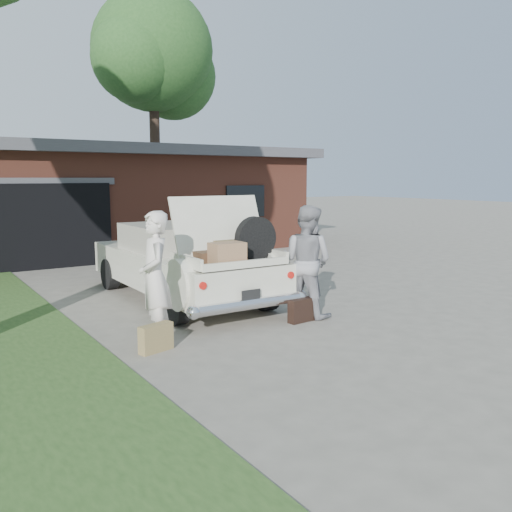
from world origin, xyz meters
TOP-DOWN VIEW (x-y plane):
  - ground at (0.00, 0.00)m, footprint 90.00×90.00m
  - house at (0.98, 11.47)m, footprint 12.80×7.80m
  - tree_right at (5.08, 16.18)m, footprint 5.96×5.18m
  - sedan at (-0.23, 2.82)m, footprint 2.03×5.07m
  - woman_left at (-1.77, 0.52)m, footprint 0.59×0.77m
  - woman_right at (0.96, 0.50)m, footprint 1.02×1.13m
  - suitcase_left at (-1.95, 0.12)m, footprint 0.52×0.28m
  - suitcase_right at (0.66, 0.24)m, footprint 0.52×0.21m

SIDE VIEW (x-z plane):
  - ground at x=0.00m, z-range 0.00..0.00m
  - suitcase_left at x=-1.95m, z-range 0.00..0.38m
  - suitcase_right at x=0.66m, z-range 0.00..0.39m
  - sedan at x=-0.23m, z-range -0.27..1.76m
  - woman_left at x=-1.77m, z-range 0.00..1.89m
  - woman_right at x=0.96m, z-range 0.00..1.89m
  - house at x=0.98m, z-range 0.02..3.32m
  - tree_right at x=5.08m, z-range 2.25..12.61m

